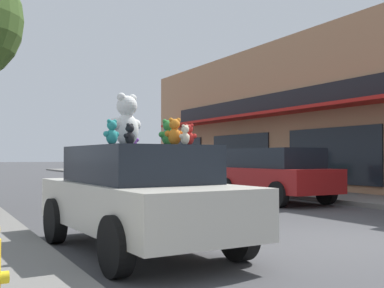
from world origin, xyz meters
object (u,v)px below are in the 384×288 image
(teddy_bear_orange, at_px, (175,132))
(teddy_bear_blue, at_px, (168,137))
(teddy_bear_purple, at_px, (133,139))
(teddy_bear_giant, at_px, (127,121))
(teddy_bear_black, at_px, (130,135))
(parked_car_far_right, at_px, (173,169))
(teddy_bear_cream, at_px, (185,135))
(teddy_bear_teal, at_px, (112,132))
(plush_art_car, at_px, (138,195))
(parked_car_far_center, at_px, (274,173))
(teddy_bear_red, at_px, (189,135))
(teddy_bear_green, at_px, (168,133))

(teddy_bear_orange, distance_m, teddy_bear_blue, 0.51)
(teddy_bear_purple, bearing_deg, teddy_bear_giant, 78.90)
(teddy_bear_black, height_order, parked_car_far_right, teddy_bear_black)
(teddy_bear_giant, distance_m, teddy_bear_cream, 1.25)
(teddy_bear_purple, bearing_deg, parked_car_far_right, -102.37)
(teddy_bear_orange, relative_size, teddy_bear_teal, 1.12)
(plush_art_car, relative_size, teddy_bear_black, 14.10)
(teddy_bear_blue, xyz_separation_m, teddy_bear_cream, (-0.11, -0.75, -0.01))
(teddy_bear_orange, bearing_deg, teddy_bear_giant, -59.65)
(teddy_bear_blue, xyz_separation_m, parked_car_far_center, (5.91, 5.13, -0.76))
(teddy_bear_giant, bearing_deg, teddy_bear_blue, 116.52)
(teddy_bear_black, bearing_deg, teddy_bear_purple, -147.97)
(teddy_bear_blue, bearing_deg, parked_car_far_center, -100.35)
(teddy_bear_cream, bearing_deg, teddy_bear_orange, -109.67)
(teddy_bear_purple, xyz_separation_m, teddy_bear_cream, (0.01, -1.87, -0.01))
(teddy_bear_red, xyz_separation_m, teddy_bear_purple, (-0.13, 1.75, 0.00))
(teddy_bear_giant, bearing_deg, teddy_bear_black, 50.29)
(teddy_bear_teal, relative_size, parked_car_far_right, 0.07)
(teddy_bear_purple, xyz_separation_m, parked_car_far_right, (6.02, 10.94, -0.80))
(teddy_bear_red, height_order, teddy_bear_teal, teddy_bear_teal)
(teddy_bear_red, bearing_deg, teddy_bear_black, 9.44)
(teddy_bear_cream, relative_size, parked_car_far_right, 0.06)
(teddy_bear_purple, bearing_deg, parked_car_far_center, -129.91)
(teddy_bear_black, height_order, teddy_bear_green, teddy_bear_green)
(teddy_bear_green, bearing_deg, parked_car_far_right, -118.63)
(teddy_bear_giant, distance_m, teddy_bear_red, 1.18)
(teddy_bear_giant, height_order, teddy_bear_blue, teddy_bear_giant)
(teddy_bear_green, height_order, parked_car_far_right, teddy_bear_green)
(teddy_bear_cream, height_order, parked_car_far_center, teddy_bear_cream)
(teddy_bear_red, height_order, parked_car_far_center, teddy_bear_red)
(teddy_bear_orange, xyz_separation_m, teddy_bear_blue, (0.13, 0.49, -0.05))
(teddy_bear_giant, distance_m, teddy_bear_black, 0.75)
(plush_art_car, bearing_deg, teddy_bear_green, -51.49)
(teddy_bear_cream, bearing_deg, teddy_bear_blue, -123.42)
(teddy_bear_red, relative_size, teddy_bear_green, 0.78)
(teddy_bear_purple, distance_m, parked_car_far_center, 7.27)
(teddy_bear_orange, bearing_deg, teddy_bear_cream, 104.93)
(teddy_bear_black, distance_m, parked_car_far_right, 14.01)
(teddy_bear_purple, bearing_deg, teddy_bear_teal, 76.12)
(teddy_bear_blue, xyz_separation_m, teddy_bear_teal, (-0.96, -0.33, 0.03))
(teddy_bear_purple, bearing_deg, teddy_bear_orange, 105.76)
(teddy_bear_orange, height_order, parked_car_far_right, teddy_bear_orange)
(teddy_bear_orange, distance_m, teddy_bear_green, 0.27)
(teddy_bear_teal, height_order, parked_car_far_center, teddy_bear_teal)
(parked_car_far_center, bearing_deg, teddy_bear_giant, -143.59)
(teddy_bear_black, height_order, teddy_bear_cream, teddy_bear_black)
(teddy_bear_blue, height_order, teddy_bear_red, teddy_bear_red)
(teddy_bear_giant, relative_size, teddy_bear_purple, 2.68)
(plush_art_car, bearing_deg, teddy_bear_teal, -143.86)
(teddy_bear_blue, height_order, teddy_bear_green, teddy_bear_green)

